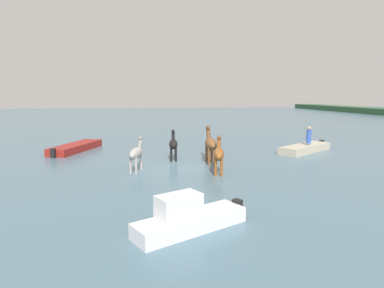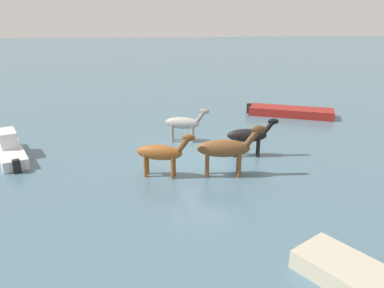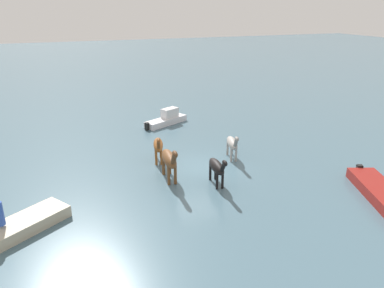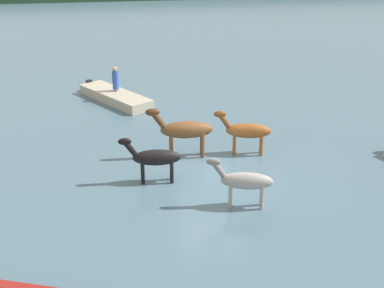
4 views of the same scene
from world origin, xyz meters
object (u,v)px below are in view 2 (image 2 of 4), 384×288
(horse_dark_mare, at_px, (249,136))
(boat_launch_far, at_px, (10,151))
(horse_gray_outer, at_px, (184,123))
(boat_skiff_near, at_px, (290,113))
(horse_pinto_flank, at_px, (161,153))
(horse_rear_stallion, at_px, (226,148))

(horse_dark_mare, height_order, boat_launch_far, horse_dark_mare)
(horse_gray_outer, relative_size, boat_skiff_near, 0.42)
(horse_pinto_flank, relative_size, boat_skiff_near, 0.45)
(horse_rear_stallion, relative_size, horse_pinto_flank, 1.15)
(horse_dark_mare, height_order, boat_skiff_near, horse_dark_mare)
(horse_rear_stallion, relative_size, boat_skiff_near, 0.51)
(horse_dark_mare, bearing_deg, boat_skiff_near, 62.99)
(horse_dark_mare, bearing_deg, horse_rear_stallion, -118.55)
(horse_gray_outer, bearing_deg, boat_launch_far, -154.07)
(horse_gray_outer, xyz_separation_m, horse_dark_mare, (-2.74, 2.22, 0.01))
(horse_rear_stallion, distance_m, horse_pinto_flank, 2.49)
(horse_gray_outer, bearing_deg, horse_rear_stallion, -57.75)
(horse_pinto_flank, xyz_separation_m, boat_launch_far, (6.69, -2.53, -0.69))
(boat_launch_far, bearing_deg, horse_pinto_flank, -137.52)
(horse_gray_outer, xyz_separation_m, boat_launch_far, (7.79, 1.61, -0.65))
(boat_launch_far, bearing_deg, boat_skiff_near, -94.80)
(horse_dark_mare, xyz_separation_m, boat_launch_far, (10.53, -0.61, -0.66))
(boat_launch_far, height_order, boat_skiff_near, boat_launch_far)
(boat_launch_far, bearing_deg, horse_gray_outer, -105.15)
(horse_gray_outer, bearing_deg, horse_dark_mare, -24.76)
(horse_gray_outer, distance_m, horse_dark_mare, 3.53)
(horse_rear_stallion, height_order, horse_pinto_flank, horse_rear_stallion)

